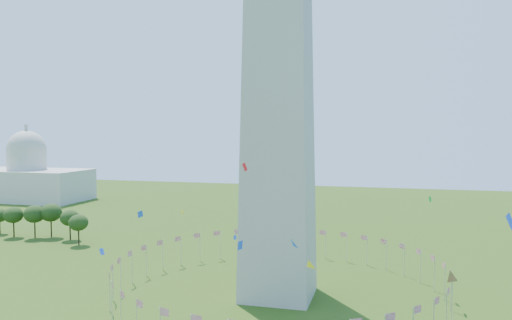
{
  "coord_description": "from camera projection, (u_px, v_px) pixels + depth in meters",
  "views": [
    {
      "loc": [
        25.75,
        -68.45,
        40.77
      ],
      "look_at": [
        -1.72,
        35.0,
        34.53
      ],
      "focal_mm": 35.0,
      "sensor_mm": 36.0,
      "label": 1
    }
  ],
  "objects": [
    {
      "name": "kites_aloft",
      "position": [
        316.0,
        252.0,
        94.65
      ],
      "size": [
        108.63,
        74.76,
        30.26
      ],
      "color": "yellow",
      "rests_on": "ground"
    },
    {
      "name": "tree_line_west",
      "position": [
        32.0,
        223.0,
        189.42
      ],
      "size": [
        55.49,
        16.31,
        12.75
      ],
      "color": "#2B4A18",
      "rests_on": "ground"
    },
    {
      "name": "flag_ring",
      "position": [
        278.0,
        278.0,
        123.0
      ],
      "size": [
        80.24,
        80.24,
        9.0
      ],
      "color": "silver",
      "rests_on": "ground"
    },
    {
      "name": "capitol_building",
      "position": [
        27.0,
        161.0,
        293.47
      ],
      "size": [
        70.0,
        35.0,
        46.0
      ],
      "primitive_type": null,
      "color": "beige",
      "rests_on": "ground"
    }
  ]
}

